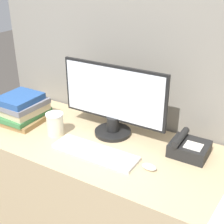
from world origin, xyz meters
TOP-DOWN VIEW (x-y plane):
  - cubicle_panel_rear at (0.00, 0.67)m, footprint 2.07×0.04m
  - desk at (0.00, 0.32)m, footprint 1.67×0.63m
  - monitor at (-0.10, 0.44)m, footprint 0.62×0.21m
  - keyboard at (-0.07, 0.21)m, footprint 0.46×0.13m
  - mouse at (0.22, 0.23)m, footprint 0.07×0.04m
  - coffee_cup at (-0.38, 0.27)m, footprint 0.10×0.10m
  - book_stack at (-0.65, 0.30)m, footprint 0.25×0.29m
  - desk_telephone at (0.34, 0.45)m, footprint 0.19×0.18m

SIDE VIEW (x-z plane):
  - desk at x=0.00m, z-range 0.00..0.78m
  - keyboard at x=-0.07m, z-range 0.78..0.80m
  - mouse at x=0.22m, z-range 0.78..0.81m
  - desk_telephone at x=0.34m, z-range 0.76..0.87m
  - coffee_cup at x=-0.38m, z-range 0.78..0.91m
  - book_stack at x=-0.65m, z-range 0.77..0.94m
  - cubicle_panel_rear at x=0.00m, z-range 0.00..1.79m
  - monitor at x=-0.10m, z-range 0.77..1.18m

